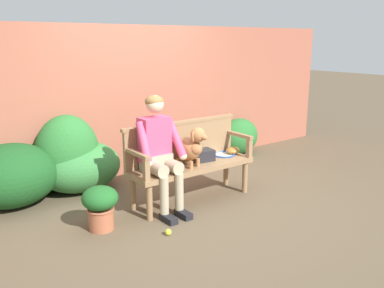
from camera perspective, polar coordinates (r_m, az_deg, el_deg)
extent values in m
plane|color=brown|center=(5.13, 0.00, -7.83)|extent=(40.00, 40.00, 0.00)
cube|color=#9E5642|center=(6.14, -8.76, 6.06)|extent=(8.00, 0.30, 2.15)
ellipsoid|color=#194C1E|center=(5.31, -23.92, -4.02)|extent=(1.11, 0.99, 0.76)
ellipsoid|color=#286B2D|center=(7.12, 6.53, 1.06)|extent=(0.75, 0.53, 0.63)
ellipsoid|color=#337538|center=(5.55, -15.40, -3.05)|extent=(1.09, 0.88, 0.66)
ellipsoid|color=#286B2D|center=(5.51, -16.95, -1.33)|extent=(0.82, 0.73, 1.02)
cube|color=#93704C|center=(4.98, 0.00, -3.12)|extent=(1.60, 0.49, 0.06)
cylinder|color=#93704C|center=(4.54, -5.95, -8.13)|extent=(0.07, 0.07, 0.41)
cylinder|color=#93704C|center=(5.37, 7.38, -4.60)|extent=(0.07, 0.07, 0.41)
cylinder|color=#93704C|center=(4.85, -8.22, -6.75)|extent=(0.07, 0.07, 0.41)
cylinder|color=#93704C|center=(5.63, 4.76, -3.64)|extent=(0.07, 0.07, 0.41)
cube|color=#93704C|center=(5.08, -1.45, 0.26)|extent=(1.60, 0.05, 0.46)
cube|color=#93704C|center=(5.03, -1.47, 3.03)|extent=(1.64, 0.06, 0.04)
cube|color=#93704C|center=(4.38, -6.39, -3.65)|extent=(0.06, 0.06, 0.24)
cube|color=#93704C|center=(4.51, -7.77, -1.30)|extent=(0.06, 0.49, 0.04)
cube|color=#93704C|center=(5.27, 7.98, -0.59)|extent=(0.06, 0.06, 0.24)
cube|color=#93704C|center=(5.38, 6.50, 1.30)|extent=(0.06, 0.49, 0.04)
cube|color=black|center=(4.56, -3.30, -10.36)|extent=(0.10, 0.24, 0.07)
cylinder|color=tan|center=(4.52, -3.90, -7.18)|extent=(0.10, 0.10, 0.42)
cylinder|color=tan|center=(4.56, -5.04, -3.41)|extent=(0.15, 0.32, 0.15)
cube|color=black|center=(4.66, -1.21, -9.76)|extent=(0.10, 0.24, 0.07)
cylinder|color=tan|center=(4.63, -1.81, -6.65)|extent=(0.10, 0.10, 0.42)
cylinder|color=tan|center=(4.66, -2.95, -2.98)|extent=(0.15, 0.32, 0.15)
cube|color=tan|center=(4.73, -5.02, -2.50)|extent=(0.32, 0.24, 0.20)
cube|color=#E04770|center=(4.68, -5.22, 0.61)|extent=(0.34, 0.22, 0.52)
cylinder|color=#E04770|center=(4.47, -6.73, 0.19)|extent=(0.14, 0.33, 0.45)
sphere|color=beige|center=(4.42, -6.11, -2.66)|extent=(0.09, 0.09, 0.09)
cylinder|color=#E04770|center=(4.69, -2.29, 0.94)|extent=(0.14, 0.33, 0.45)
sphere|color=beige|center=(4.66, -1.24, -1.69)|extent=(0.09, 0.09, 0.09)
sphere|color=beige|center=(4.58, -5.21, 5.55)|extent=(0.20, 0.20, 0.20)
ellipsoid|color=olive|center=(4.59, -5.28, 5.94)|extent=(0.21, 0.21, 0.14)
cylinder|color=#AD7042|center=(4.78, -0.15, -2.93)|extent=(0.05, 0.05, 0.09)
cylinder|color=#AD7042|center=(4.87, 0.80, -2.59)|extent=(0.05, 0.05, 0.09)
cylinder|color=#AD7042|center=(4.91, -2.04, -2.48)|extent=(0.05, 0.05, 0.09)
cylinder|color=#AD7042|center=(5.00, -1.08, -2.15)|extent=(0.05, 0.05, 0.09)
ellipsoid|color=#AD7042|center=(4.84, -0.63, -0.67)|extent=(0.31, 0.39, 0.28)
sphere|color=#AD7042|center=(4.76, 0.50, -0.64)|extent=(0.16, 0.16, 0.16)
sphere|color=#AD7042|center=(4.70, 0.83, 1.27)|extent=(0.17, 0.17, 0.17)
ellipsoid|color=#AD7042|center=(4.66, 1.59, 0.93)|extent=(0.09, 0.12, 0.06)
ellipsoid|color=#AD7042|center=(4.66, 0.16, 1.00)|extent=(0.06, 0.05, 0.13)
ellipsoid|color=#AD7042|center=(4.77, 1.27, 1.31)|extent=(0.06, 0.05, 0.13)
sphere|color=#AD7042|center=(4.93, -2.11, 0.27)|extent=(0.08, 0.08, 0.08)
torus|color=blue|center=(5.37, 4.46, -1.45)|extent=(0.32, 0.32, 0.02)
cylinder|color=silver|center=(5.37, 4.46, -1.52)|extent=(0.25, 0.25, 0.00)
cube|color=blue|center=(5.50, 3.48, -1.01)|extent=(0.04, 0.07, 0.02)
cylinder|color=black|center=(5.61, 2.68, -0.68)|extent=(0.05, 0.22, 0.03)
ellipsoid|color=#9E6B2D|center=(5.43, 5.68, -0.89)|extent=(0.27, 0.25, 0.09)
cube|color=#232328|center=(5.09, 1.40, -1.58)|extent=(0.30, 0.23, 0.14)
sphere|color=#CCDB33|center=(4.27, -3.33, -12.16)|extent=(0.07, 0.07, 0.07)
cylinder|color=#A85B3D|center=(4.46, -12.55, -10.20)|extent=(0.26, 0.26, 0.22)
torus|color=#A85B3D|center=(4.41, -12.63, -8.87)|extent=(0.28, 0.28, 0.02)
ellipsoid|color=#1E5B23|center=(4.37, -12.71, -7.37)|extent=(0.38, 0.38, 0.25)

